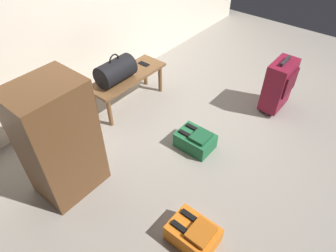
# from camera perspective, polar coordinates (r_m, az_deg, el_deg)

# --- Properties ---
(ground_plane) EXTENTS (6.60, 6.60, 0.00)m
(ground_plane) POSITION_cam_1_polar(r_m,az_deg,el_deg) (3.46, 8.88, 0.24)
(ground_plane) COLOR gray
(bench) EXTENTS (1.00, 0.36, 0.41)m
(bench) POSITION_cam_1_polar(r_m,az_deg,el_deg) (3.58, -7.79, 8.93)
(bench) COLOR brown
(bench) RESTS_ON ground
(duffel_bag_black) EXTENTS (0.44, 0.26, 0.34)m
(duffel_bag_black) POSITION_cam_1_polar(r_m,az_deg,el_deg) (3.39, -10.11, 10.46)
(duffel_bag_black) COLOR black
(duffel_bag_black) RESTS_ON bench
(cell_phone) EXTENTS (0.07, 0.14, 0.01)m
(cell_phone) POSITION_cam_1_polar(r_m,az_deg,el_deg) (3.74, -4.68, 11.93)
(cell_phone) COLOR black
(cell_phone) RESTS_ON bench
(suitcase_upright_burgundy) EXTENTS (0.41, 0.25, 0.67)m
(suitcase_upright_burgundy) POSITION_cam_1_polar(r_m,az_deg,el_deg) (3.69, 20.68, 7.50)
(suitcase_upright_burgundy) COLOR maroon
(suitcase_upright_burgundy) RESTS_ON ground
(backpack_orange) EXTENTS (0.28, 0.38, 0.21)m
(backpack_orange) POSITION_cam_1_polar(r_m,az_deg,el_deg) (2.47, 4.95, -20.08)
(backpack_orange) COLOR orange
(backpack_orange) RESTS_ON ground
(backpack_green) EXTENTS (0.28, 0.38, 0.21)m
(backpack_green) POSITION_cam_1_polar(r_m,az_deg,el_deg) (3.11, 5.32, -2.76)
(backpack_green) COLOR #1E6038
(backpack_green) RESTS_ON ground
(side_cabinet) EXTENTS (0.56, 0.44, 1.10)m
(side_cabinet) POSITION_cam_1_polar(r_m,az_deg,el_deg) (2.60, -20.37, -2.78)
(side_cabinet) COLOR brown
(side_cabinet) RESTS_ON ground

